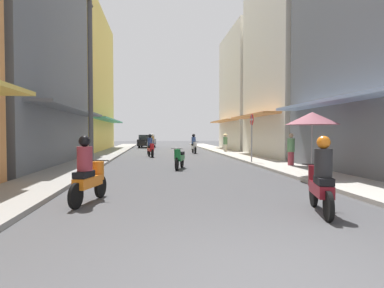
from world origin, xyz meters
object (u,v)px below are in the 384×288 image
(motorbike_green, at_px, (179,158))
(motorbike_blue, at_px, (152,142))
(pedestrian_foreground, at_px, (225,142))
(street_sign_no_entry, at_px, (252,132))
(motorbike_maroon, at_px, (321,179))
(parked_car, at_px, (147,141))
(utility_pole, at_px, (90,78))
(motorbike_orange, at_px, (88,173))
(motorbike_white, at_px, (194,145))
(motorbike_red, at_px, (151,147))
(pedestrian_far, at_px, (291,150))
(vendor_umbrella, at_px, (312,118))
(motorbike_silver, at_px, (150,145))

(motorbike_green, height_order, motorbike_blue, motorbike_blue)
(pedestrian_foreground, distance_m, street_sign_no_entry, 9.61)
(motorbike_maroon, relative_size, pedestrian_foreground, 1.08)
(motorbike_green, distance_m, parked_car, 22.50)
(street_sign_no_entry, bearing_deg, pedestrian_foreground, 85.91)
(utility_pole, bearing_deg, street_sign_no_entry, 15.17)
(motorbike_green, bearing_deg, utility_pole, -177.82)
(pedestrian_foreground, relative_size, street_sign_no_entry, 0.62)
(parked_car, height_order, utility_pole, utility_pole)
(motorbike_orange, distance_m, motorbike_white, 18.74)
(motorbike_blue, bearing_deg, motorbike_red, -90.14)
(motorbike_white, bearing_deg, pedestrian_foreground, 5.67)
(motorbike_white, xyz_separation_m, utility_pole, (-5.88, -11.42, 3.32))
(parked_car, xyz_separation_m, street_sign_no_entry, (6.00, -20.43, 0.98))
(parked_car, relative_size, pedestrian_far, 2.58)
(vendor_umbrella, relative_size, street_sign_no_entry, 0.90)
(motorbike_orange, relative_size, street_sign_no_entry, 0.67)
(motorbike_white, bearing_deg, vendor_umbrella, -80.74)
(motorbike_white, distance_m, pedestrian_far, 11.77)
(motorbike_orange, distance_m, street_sign_no_entry, 11.10)
(motorbike_orange, bearing_deg, pedestrian_far, 40.91)
(pedestrian_far, bearing_deg, parked_car, 107.99)
(motorbike_blue, bearing_deg, motorbike_green, -85.76)
(pedestrian_foreground, bearing_deg, street_sign_no_entry, -94.09)
(motorbike_green, height_order, motorbike_white, motorbike_white)
(motorbike_orange, height_order, motorbike_blue, same)
(parked_car, height_order, street_sign_no_entry, street_sign_no_entry)
(motorbike_maroon, height_order, pedestrian_far, pedestrian_far)
(motorbike_white, relative_size, street_sign_no_entry, 0.68)
(motorbike_white, distance_m, street_sign_no_entry, 9.55)
(motorbike_silver, xyz_separation_m, street_sign_no_entry, (5.45, -9.01, 1.01))
(motorbike_maroon, xyz_separation_m, motorbike_red, (-3.65, 16.17, 0.00))
(motorbike_silver, distance_m, motorbike_white, 3.50)
(pedestrian_foreground, bearing_deg, parked_car, 121.58)
(motorbike_maroon, relative_size, parked_car, 0.42)
(motorbike_silver, xyz_separation_m, vendor_umbrella, (5.92, -14.66, 1.45))
(parked_car, distance_m, pedestrian_far, 23.60)
(motorbike_silver, xyz_separation_m, motorbike_maroon, (3.71, -19.42, 0.00))
(motorbike_white, distance_m, pedestrian_foreground, 2.66)
(pedestrian_far, xyz_separation_m, street_sign_no_entry, (-1.29, 2.02, 0.90))
(motorbike_blue, bearing_deg, motorbike_orange, -92.79)
(motorbike_silver, relative_size, street_sign_no_entry, 0.67)
(parked_car, bearing_deg, motorbike_silver, -87.21)
(motorbike_blue, bearing_deg, motorbike_silver, -90.63)
(motorbike_orange, relative_size, pedestrian_foreground, 1.08)
(motorbike_maroon, distance_m, pedestrian_far, 8.91)
(motorbike_green, relative_size, vendor_umbrella, 0.74)
(motorbike_green, distance_m, vendor_umbrella, 6.00)
(motorbike_maroon, distance_m, pedestrian_foreground, 20.11)
(pedestrian_far, height_order, street_sign_no_entry, street_sign_no_entry)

